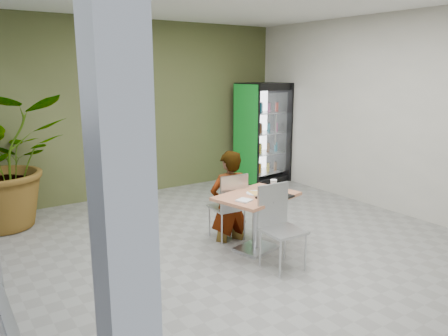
{
  "coord_description": "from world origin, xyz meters",
  "views": [
    {
      "loc": [
        -3.22,
        -4.1,
        2.3
      ],
      "look_at": [
        0.02,
        0.7,
        1.0
      ],
      "focal_mm": 35.0,
      "sensor_mm": 36.0,
      "label": 1
    }
  ],
  "objects": [
    {
      "name": "chair_far",
      "position": [
        0.03,
        0.56,
        0.55
      ],
      "size": [
        0.45,
        0.45,
        0.95
      ],
      "rotation": [
        0.0,
        0.0,
        3.07
      ],
      "color": "#B6B9BB",
      "rests_on": "ground"
    },
    {
      "name": "cafeteria_tray",
      "position": [
        0.22,
        -0.14,
        0.76
      ],
      "size": [
        0.46,
        0.36,
        0.02
      ],
      "primitive_type": "cube",
      "rotation": [
        0.0,
        0.0,
        0.17
      ],
      "color": "black",
      "rests_on": "dining_table"
    },
    {
      "name": "room_envelope",
      "position": [
        0.0,
        0.0,
        1.6
      ],
      "size": [
        6.0,
        7.0,
        3.2
      ],
      "primitive_type": null,
      "color": "#BBB8A9",
      "rests_on": "ground"
    },
    {
      "name": "ground",
      "position": [
        0.0,
        0.0,
        0.0
      ],
      "size": [
        7.0,
        7.0,
        0.0
      ],
      "primitive_type": "plane",
      "color": "gray",
      "rests_on": "ground"
    },
    {
      "name": "dining_table",
      "position": [
        0.12,
        0.1,
        0.54
      ],
      "size": [
        1.15,
        0.92,
        0.75
      ],
      "rotation": [
        0.0,
        0.0,
        0.23
      ],
      "color": "#C27B53",
      "rests_on": "ground"
    },
    {
      "name": "soda_cup",
      "position": [
        0.4,
        0.1,
        0.83
      ],
      "size": [
        0.09,
        0.09,
        0.16
      ],
      "color": "white",
      "rests_on": "dining_table"
    },
    {
      "name": "seated_woman",
      "position": [
        0.04,
        0.61,
        0.48
      ],
      "size": [
        0.6,
        0.41,
        1.55
      ],
      "primitive_type": "imported",
      "rotation": [
        0.0,
        0.0,
        3.07
      ],
      "color": "black",
      "rests_on": "ground"
    },
    {
      "name": "potted_plant",
      "position": [
        -2.4,
        2.88,
        0.99
      ],
      "size": [
        1.83,
        1.6,
        1.99
      ],
      "primitive_type": "imported",
      "rotation": [
        0.0,
        0.0,
        0.03
      ],
      "color": "#2D6C2B",
      "rests_on": "ground"
    },
    {
      "name": "chair_near",
      "position": [
        0.04,
        -0.41,
        0.58
      ],
      "size": [
        0.46,
        0.46,
        0.99
      ],
      "rotation": [
        0.0,
        0.0,
        -0.04
      ],
      "color": "#B6B9BB",
      "rests_on": "ground"
    },
    {
      "name": "pizza_plate",
      "position": [
        0.14,
        0.15,
        0.77
      ],
      "size": [
        0.34,
        0.26,
        0.03
      ],
      "color": "white",
      "rests_on": "dining_table"
    },
    {
      "name": "beverage_fridge",
      "position": [
        2.49,
        2.9,
        1.03
      ],
      "size": [
        1.01,
        0.81,
        2.05
      ],
      "rotation": [
        0.0,
        0.0,
        0.11
      ],
      "color": "black",
      "rests_on": "ground"
    },
    {
      "name": "napkin_stack",
      "position": [
        -0.18,
        -0.04,
        0.76
      ],
      "size": [
        0.21,
        0.21,
        0.02
      ],
      "primitive_type": "cube",
      "rotation": [
        0.0,
        0.0,
        0.37
      ],
      "color": "white",
      "rests_on": "dining_table"
    }
  ]
}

